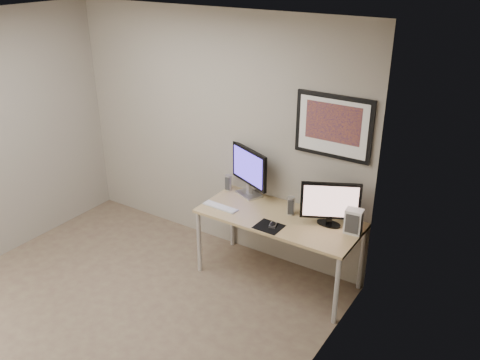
{
  "coord_description": "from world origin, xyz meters",
  "views": [
    {
      "loc": [
        3.04,
        -2.51,
        3.11
      ],
      "look_at": [
        0.7,
        1.1,
        1.15
      ],
      "focal_mm": 38.0,
      "sensor_mm": 36.0,
      "label": 1
    }
  ],
  "objects_px": {
    "monitor_tv": "(330,203)",
    "speaker_left": "(229,182)",
    "desk": "(279,222)",
    "framed_art": "(333,127)",
    "monitor_large": "(249,170)",
    "keyboard": "(220,207)",
    "speaker_right": "(291,206)",
    "fan_unit": "(354,221)"
  },
  "relations": [
    {
      "from": "speaker_left",
      "to": "fan_unit",
      "type": "xyz_separation_m",
      "value": [
        1.47,
        -0.14,
        0.03
      ]
    },
    {
      "from": "monitor_tv",
      "to": "speaker_left",
      "type": "xyz_separation_m",
      "value": [
        -1.22,
        0.13,
        -0.15
      ]
    },
    {
      "from": "monitor_tv",
      "to": "speaker_right",
      "type": "xyz_separation_m",
      "value": [
        -0.4,
        -0.0,
        -0.14
      ]
    },
    {
      "from": "monitor_large",
      "to": "fan_unit",
      "type": "distance_m",
      "value": 1.24
    },
    {
      "from": "keyboard",
      "to": "fan_unit",
      "type": "xyz_separation_m",
      "value": [
        1.31,
        0.25,
        0.11
      ]
    },
    {
      "from": "desk",
      "to": "speaker_right",
      "type": "xyz_separation_m",
      "value": [
        0.07,
        0.11,
        0.16
      ]
    },
    {
      "from": "framed_art",
      "to": "monitor_large",
      "type": "relative_size",
      "value": 1.39
    },
    {
      "from": "framed_art",
      "to": "fan_unit",
      "type": "distance_m",
      "value": 0.89
    },
    {
      "from": "speaker_left",
      "to": "fan_unit",
      "type": "relative_size",
      "value": 0.73
    },
    {
      "from": "speaker_right",
      "to": "keyboard",
      "type": "xyz_separation_m",
      "value": [
        -0.66,
        -0.26,
        -0.09
      ]
    },
    {
      "from": "framed_art",
      "to": "monitor_large",
      "type": "xyz_separation_m",
      "value": [
        -0.85,
        -0.09,
        -0.6
      ]
    },
    {
      "from": "monitor_large",
      "to": "speaker_left",
      "type": "height_order",
      "value": "monitor_large"
    },
    {
      "from": "monitor_tv",
      "to": "fan_unit",
      "type": "bearing_deg",
      "value": -29.72
    },
    {
      "from": "monitor_tv",
      "to": "keyboard",
      "type": "xyz_separation_m",
      "value": [
        -1.06,
        -0.26,
        -0.23
      ]
    },
    {
      "from": "monitor_large",
      "to": "desk",
      "type": "bearing_deg",
      "value": -2.26
    },
    {
      "from": "monitor_large",
      "to": "fan_unit",
      "type": "relative_size",
      "value": 2.28
    },
    {
      "from": "monitor_large",
      "to": "monitor_tv",
      "type": "height_order",
      "value": "monitor_large"
    },
    {
      "from": "framed_art",
      "to": "speaker_right",
      "type": "bearing_deg",
      "value": -141.78
    },
    {
      "from": "speaker_left",
      "to": "monitor_large",
      "type": "bearing_deg",
      "value": -8.84
    },
    {
      "from": "desk",
      "to": "framed_art",
      "type": "xyz_separation_m",
      "value": [
        0.35,
        0.33,
        0.96
      ]
    },
    {
      "from": "monitor_tv",
      "to": "speaker_left",
      "type": "height_order",
      "value": "monitor_tv"
    },
    {
      "from": "monitor_tv",
      "to": "speaker_left",
      "type": "relative_size",
      "value": 2.97
    },
    {
      "from": "desk",
      "to": "speaker_left",
      "type": "relative_size",
      "value": 9.3
    },
    {
      "from": "monitor_large",
      "to": "keyboard",
      "type": "distance_m",
      "value": 0.5
    },
    {
      "from": "desk",
      "to": "speaker_left",
      "type": "bearing_deg",
      "value": 162.68
    },
    {
      "from": "monitor_tv",
      "to": "fan_unit",
      "type": "relative_size",
      "value": 2.16
    },
    {
      "from": "monitor_large",
      "to": "fan_unit",
      "type": "bearing_deg",
      "value": 16.82
    },
    {
      "from": "keyboard",
      "to": "framed_art",
      "type": "bearing_deg",
      "value": 29.68
    },
    {
      "from": "framed_art",
      "to": "keyboard",
      "type": "bearing_deg",
      "value": -152.9
    },
    {
      "from": "framed_art",
      "to": "fan_unit",
      "type": "relative_size",
      "value": 3.17
    },
    {
      "from": "framed_art",
      "to": "speaker_right",
      "type": "distance_m",
      "value": 0.88
    },
    {
      "from": "speaker_right",
      "to": "desk",
      "type": "bearing_deg",
      "value": -144.41
    },
    {
      "from": "monitor_tv",
      "to": "monitor_large",
      "type": "bearing_deg",
      "value": 145.34
    },
    {
      "from": "monitor_large",
      "to": "monitor_tv",
      "type": "bearing_deg",
      "value": 15.84
    },
    {
      "from": "speaker_left",
      "to": "speaker_right",
      "type": "distance_m",
      "value": 0.83
    },
    {
      "from": "monitor_large",
      "to": "monitor_tv",
      "type": "xyz_separation_m",
      "value": [
        0.97,
        -0.14,
        -0.06
      ]
    },
    {
      "from": "monitor_large",
      "to": "keyboard",
      "type": "height_order",
      "value": "monitor_large"
    },
    {
      "from": "framed_art",
      "to": "monitor_large",
      "type": "distance_m",
      "value": 1.05
    },
    {
      "from": "framed_art",
      "to": "speaker_right",
      "type": "relative_size",
      "value": 4.07
    },
    {
      "from": "speaker_right",
      "to": "keyboard",
      "type": "distance_m",
      "value": 0.72
    },
    {
      "from": "speaker_left",
      "to": "fan_unit",
      "type": "bearing_deg",
      "value": -16.72
    },
    {
      "from": "keyboard",
      "to": "monitor_tv",
      "type": "bearing_deg",
      "value": 16.43
    }
  ]
}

